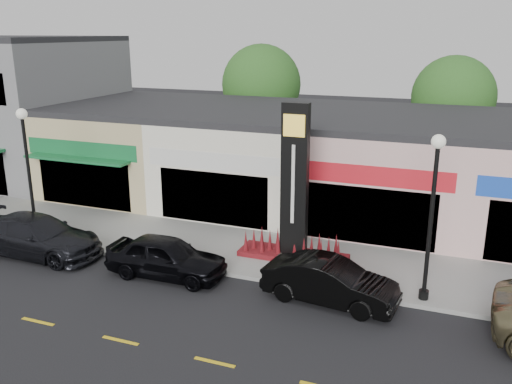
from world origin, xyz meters
TOP-DOWN VIEW (x-y plane):
  - ground at (0.00, 0.00)m, footprint 120.00×120.00m
  - sidewalk at (0.00, 4.35)m, footprint 52.00×4.30m
  - curb at (0.00, 2.10)m, footprint 52.00×0.20m
  - building_grey_2story at (-18.00, 11.48)m, footprint 12.00×10.95m
  - shop_beige at (-8.50, 11.46)m, footprint 7.00×10.85m
  - shop_cream at (-1.50, 11.47)m, footprint 7.00×10.01m
  - shop_pink_w at (5.50, 11.47)m, footprint 7.00×10.01m
  - tree_rear_west at (-4.00, 19.50)m, footprint 5.20×5.20m
  - tree_rear_mid at (8.00, 19.50)m, footprint 4.80×4.80m
  - lamp_west_near at (-8.00, 2.50)m, footprint 0.44×0.44m
  - lamp_east_near at (8.00, 2.50)m, footprint 0.44×0.44m
  - pylon_sign at (3.00, 4.20)m, footprint 4.20×1.30m
  - car_dark_sedan at (-6.73, 1.19)m, footprint 2.23×5.47m
  - car_black_sedan at (-0.91, 1.28)m, footprint 1.86×4.47m
  - car_black_conv at (5.10, 1.45)m, footprint 2.05×4.58m

SIDE VIEW (x-z plane):
  - ground at x=0.00m, z-range 0.00..0.00m
  - sidewalk at x=0.00m, z-range 0.00..0.15m
  - curb at x=0.00m, z-range 0.00..0.15m
  - car_black_conv at x=5.10m, z-range 0.00..1.46m
  - car_black_sedan at x=-0.91m, z-range 0.00..1.51m
  - car_dark_sedan at x=-6.73m, z-range 0.00..1.59m
  - pylon_sign at x=3.00m, z-range -0.73..5.27m
  - shop_cream at x=-1.50m, z-range 0.00..4.80m
  - shop_pink_w at x=5.50m, z-range 0.00..4.80m
  - shop_beige at x=-8.50m, z-range 0.00..4.80m
  - lamp_west_near at x=-8.00m, z-range 0.74..6.21m
  - lamp_east_near at x=8.00m, z-range 0.74..6.21m
  - building_grey_2story at x=-18.00m, z-range -0.01..8.29m
  - tree_rear_mid at x=8.00m, z-range 1.24..8.53m
  - tree_rear_west at x=-4.00m, z-range 1.30..9.13m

